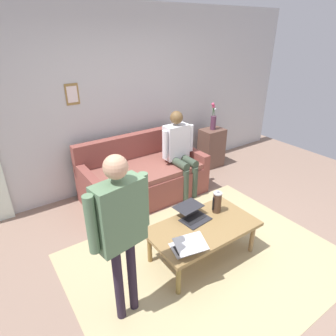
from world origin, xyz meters
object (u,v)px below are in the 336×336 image
object	(u,v)px
french_press	(217,202)
person_seated	(179,148)
flower_vase	(213,120)
laptop_center	(188,246)
person_standing	(120,222)
couch	(143,177)
side_shelf	(211,148)
laptop_left	(193,215)
coffee_table	(203,229)

from	to	relation	value
french_press	person_seated	size ratio (longest dim) A/B	0.22
flower_vase	laptop_center	bearing A→B (deg)	42.98
person_standing	laptop_center	bearing A→B (deg)	177.05
person_standing	couch	bearing A→B (deg)	-124.12
couch	french_press	world-z (taller)	couch
laptop_center	couch	bearing A→B (deg)	-106.18
flower_vase	person_seated	world-z (taller)	person_seated
couch	side_shelf	size ratio (longest dim) A/B	2.52
laptop_left	french_press	world-z (taller)	french_press
laptop_center	french_press	size ratio (longest dim) A/B	1.24
couch	flower_vase	xyz separation A→B (m)	(-1.59, -0.20, 0.58)
french_press	flower_vase	xyz separation A→B (m)	(-1.43, -1.64, 0.34)
french_press	person_standing	xyz separation A→B (m)	(1.33, 0.28, 0.45)
french_press	person_standing	world-z (taller)	person_standing
french_press	person_seated	xyz separation A→B (m)	(-0.36, -1.21, 0.18)
couch	side_shelf	xyz separation A→B (m)	(-1.59, -0.20, 0.05)
laptop_center	flower_vase	bearing A→B (deg)	-137.02
french_press	side_shelf	bearing A→B (deg)	-131.10
couch	laptop_center	distance (m)	1.84
couch	french_press	bearing A→B (deg)	96.47
couch	person_standing	world-z (taller)	person_standing
coffee_table	flower_vase	xyz separation A→B (m)	(-1.74, -1.76, 0.51)
coffee_table	laptop_left	bearing A→B (deg)	-89.18
person_standing	person_seated	bearing A→B (deg)	-138.49
side_shelf	flower_vase	xyz separation A→B (m)	(0.00, -0.00, 0.53)
laptop_left	french_press	distance (m)	0.33
laptop_center	side_shelf	xyz separation A→B (m)	(-2.10, -1.95, -0.11)
french_press	coffee_table	bearing A→B (deg)	21.45
french_press	laptop_left	bearing A→B (deg)	-9.57
person_seated	flower_vase	bearing A→B (deg)	-158.16
coffee_table	laptop_left	size ratio (longest dim) A/B	3.17
french_press	person_standing	size ratio (longest dim) A/B	0.18
person_standing	side_shelf	bearing A→B (deg)	-145.16
couch	french_press	size ratio (longest dim) A/B	6.31
couch	coffee_table	xyz separation A→B (m)	(0.15, 1.56, 0.07)
person_standing	person_seated	size ratio (longest dim) A/B	1.22
couch	coffee_table	bearing A→B (deg)	84.68
coffee_table	flower_vase	world-z (taller)	flower_vase
person_seated	person_standing	bearing A→B (deg)	41.51
coffee_table	french_press	size ratio (longest dim) A/B	4.18
flower_vase	person_seated	xyz separation A→B (m)	(1.07, 0.43, -0.16)
couch	coffee_table	distance (m)	1.57
coffee_table	flower_vase	size ratio (longest dim) A/B	2.48
flower_vase	person_seated	bearing A→B (deg)	21.84
coffee_table	side_shelf	distance (m)	2.47
laptop_center	coffee_table	bearing A→B (deg)	-151.70
flower_vase	coffee_table	bearing A→B (deg)	45.42
coffee_table	person_seated	world-z (taller)	person_seated
side_shelf	flower_vase	bearing A→B (deg)	-73.94
laptop_left	person_standing	world-z (taller)	person_standing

